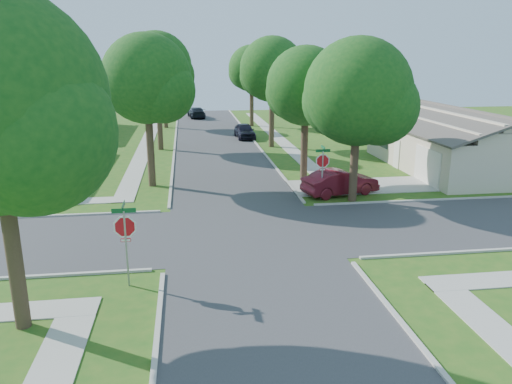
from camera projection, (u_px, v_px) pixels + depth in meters
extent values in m
plane|color=#255717|center=(247.00, 232.00, 22.37)|extent=(100.00, 100.00, 0.00)
cube|color=#333335|center=(247.00, 232.00, 22.37)|extent=(7.00, 100.00, 0.02)
cube|color=#9E9B91|center=(277.00, 137.00, 48.00)|extent=(1.20, 40.00, 0.04)
cube|color=#9E9B91|center=(148.00, 140.00, 46.36)|extent=(1.20, 40.00, 0.04)
cube|color=#9E9B91|center=(362.00, 186.00, 30.20)|extent=(8.80, 3.60, 0.05)
cube|color=gray|center=(127.00, 249.00, 16.90)|extent=(0.06, 0.06, 2.70)
cylinder|color=white|center=(125.00, 227.00, 16.68)|extent=(1.05, 0.02, 1.05)
cylinder|color=red|center=(125.00, 227.00, 16.68)|extent=(0.90, 0.03, 0.90)
cube|color=red|center=(126.00, 240.00, 16.81)|extent=(0.34, 0.03, 0.12)
cube|color=white|center=(126.00, 240.00, 16.81)|extent=(0.30, 0.03, 0.08)
cube|color=#0C5426|center=(124.00, 211.00, 16.53)|extent=(0.80, 0.02, 0.16)
cube|color=#0C5426|center=(123.00, 205.00, 16.48)|extent=(0.02, 0.80, 0.16)
cube|color=gray|center=(322.00, 175.00, 27.13)|extent=(0.06, 0.06, 2.70)
cylinder|color=white|center=(323.00, 161.00, 26.91)|extent=(1.05, 0.02, 1.05)
cylinder|color=red|center=(323.00, 161.00, 26.91)|extent=(0.90, 0.03, 0.90)
cube|color=red|center=(322.00, 170.00, 27.04)|extent=(0.34, 0.03, 0.12)
cube|color=white|center=(322.00, 170.00, 27.04)|extent=(0.30, 0.03, 0.08)
cube|color=#0C5426|center=(323.00, 151.00, 26.76)|extent=(0.80, 0.02, 0.16)
cube|color=#0C5426|center=(323.00, 147.00, 26.71)|extent=(0.02, 0.80, 0.16)
cylinder|color=#38281C|center=(304.00, 150.00, 31.06)|extent=(0.44, 0.44, 3.95)
sphere|color=#114514|center=(306.00, 86.00, 30.02)|extent=(4.80, 4.80, 4.80)
sphere|color=#114514|center=(321.00, 96.00, 29.83)|extent=(3.46, 3.46, 3.46)
sphere|color=#114514|center=(292.00, 93.00, 30.62)|extent=(3.26, 3.26, 3.26)
cylinder|color=#38281C|center=(272.00, 122.00, 42.47)|extent=(0.44, 0.44, 4.30)
sphere|color=#114514|center=(272.00, 69.00, 41.30)|extent=(5.40, 5.40, 5.40)
sphere|color=#114514|center=(284.00, 78.00, 41.09)|extent=(3.89, 3.89, 3.89)
sphere|color=#114514|center=(261.00, 75.00, 41.98)|extent=(3.67, 3.67, 3.67)
cylinder|color=#38281C|center=(252.00, 107.00, 54.88)|extent=(0.44, 0.44, 4.20)
sphere|color=#114514|center=(252.00, 68.00, 53.78)|extent=(5.00, 5.00, 5.00)
sphere|color=#114514|center=(260.00, 74.00, 53.59)|extent=(3.60, 3.60, 3.60)
sphere|color=#114514|center=(244.00, 73.00, 54.41)|extent=(3.40, 3.40, 3.40)
cylinder|color=#38281C|center=(151.00, 151.00, 29.76)|extent=(0.44, 0.44, 4.25)
sphere|color=#114514|center=(146.00, 78.00, 28.63)|extent=(5.20, 5.20, 5.20)
sphere|color=#114514|center=(163.00, 90.00, 28.43)|extent=(3.74, 3.74, 3.74)
sphere|color=#114514|center=(134.00, 87.00, 29.28)|extent=(3.54, 3.54, 3.54)
cylinder|color=#38281C|center=(160.00, 123.00, 41.19)|extent=(0.44, 0.44, 4.44)
sphere|color=#114514|center=(157.00, 66.00, 39.97)|extent=(5.60, 5.60, 5.60)
sphere|color=#114514|center=(169.00, 76.00, 39.76)|extent=(4.03, 4.03, 4.03)
sphere|color=#114514|center=(147.00, 73.00, 40.68)|extent=(3.81, 3.81, 3.81)
cylinder|color=#38281C|center=(165.00, 109.00, 53.66)|extent=(0.44, 0.44, 3.90)
sphere|color=#114514|center=(163.00, 73.00, 52.65)|extent=(4.60, 4.60, 4.60)
sphere|color=#114514|center=(171.00, 79.00, 52.47)|extent=(3.31, 3.31, 3.31)
sphere|color=#114514|center=(157.00, 78.00, 53.23)|extent=(3.13, 3.13, 3.13)
cylinder|color=#38281C|center=(15.00, 263.00, 14.15)|extent=(0.44, 0.44, 4.04)
sphere|color=#114514|center=(32.00, 133.00, 12.71)|extent=(4.32, 4.32, 4.32)
cylinder|color=#38281C|center=(354.00, 169.00, 26.75)|extent=(0.44, 0.44, 3.54)
sphere|color=#114514|center=(358.00, 92.00, 25.66)|extent=(5.60, 5.60, 5.60)
sphere|color=#114514|center=(379.00, 106.00, 25.44)|extent=(4.03, 4.03, 4.03)
sphere|color=#114514|center=(338.00, 102.00, 26.36)|extent=(3.81, 3.81, 3.81)
cube|color=beige|center=(456.00, 148.00, 34.64)|extent=(8.00, 13.00, 2.80)
cube|color=#46413C|center=(486.00, 118.00, 34.36)|extent=(4.42, 13.60, 1.56)
cube|color=#46413C|center=(432.00, 119.00, 33.83)|extent=(4.42, 13.60, 1.56)
cube|color=silver|center=(427.00, 166.00, 30.46)|extent=(0.06, 3.20, 2.20)
cube|color=silver|center=(397.00, 154.00, 34.83)|extent=(0.06, 0.90, 2.00)
cube|color=#1E2633|center=(383.00, 140.00, 37.16)|extent=(0.06, 1.80, 1.10)
cube|color=beige|center=(366.00, 117.00, 51.82)|extent=(8.00, 13.00, 2.80)
cube|color=#46413C|center=(385.00, 97.00, 51.54)|extent=(4.42, 13.60, 1.56)
cube|color=#46413C|center=(348.00, 97.00, 51.00)|extent=(4.42, 13.60, 1.56)
cube|color=silver|center=(339.00, 126.00, 47.64)|extent=(0.06, 3.20, 2.20)
cube|color=silver|center=(326.00, 121.00, 52.00)|extent=(0.06, 0.90, 2.00)
cube|color=#1E2633|center=(320.00, 113.00, 54.34)|extent=(0.06, 1.80, 1.10)
cube|color=#46413C|center=(16.00, 119.00, 33.88)|extent=(4.42, 13.60, 1.56)
cube|color=silver|center=(35.00, 164.00, 31.06)|extent=(0.06, 3.20, 2.20)
cube|color=silver|center=(53.00, 152.00, 35.43)|extent=(0.06, 0.90, 2.00)
cube|color=#1E2633|center=(61.00, 138.00, 37.77)|extent=(0.06, 1.80, 1.10)
cube|color=beige|center=(52.00, 119.00, 50.38)|extent=(8.00, 13.00, 2.80)
cube|color=#46413C|center=(70.00, 98.00, 50.10)|extent=(4.42, 13.60, 1.56)
cube|color=#46413C|center=(28.00, 98.00, 49.57)|extent=(4.42, 13.60, 1.56)
cube|color=silver|center=(86.00, 126.00, 47.28)|extent=(0.06, 3.20, 2.20)
cube|color=silver|center=(94.00, 121.00, 51.65)|extent=(0.06, 0.90, 2.00)
cube|color=#1E2633|center=(98.00, 113.00, 53.99)|extent=(0.06, 1.80, 1.10)
imported|color=maroon|center=(340.00, 182.00, 28.23)|extent=(4.64, 2.64, 1.45)
imported|color=black|center=(245.00, 131.00, 47.19)|extent=(1.84, 4.18, 1.40)
imported|color=black|center=(196.00, 112.00, 62.29)|extent=(2.35, 4.74, 1.32)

